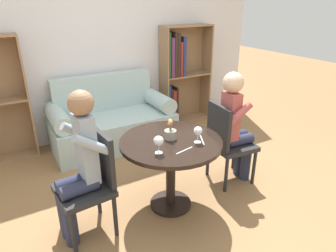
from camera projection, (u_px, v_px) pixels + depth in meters
ground_plane at (171, 204)px, 2.95m from camera, size 16.00×16.00×0.00m
back_wall at (95, 40)px, 4.02m from camera, size 5.20×0.05×2.70m
round_table at (171, 154)px, 2.73m from camera, size 0.93×0.93×0.70m
couch at (112, 122)px, 4.09m from camera, size 1.60×0.80×0.92m
bookshelf_right at (179, 74)px, 4.69m from camera, size 0.81×0.28×1.51m
chair_left at (92, 180)px, 2.46m from camera, size 0.45×0.45×0.90m
chair_right at (227, 140)px, 3.15m from camera, size 0.46×0.46×0.90m
person_left at (79, 166)px, 2.34m from camera, size 0.44×0.36×1.27m
person_right at (236, 125)px, 3.11m from camera, size 0.44×0.37×1.22m
wine_glass_left at (159, 141)px, 2.42m from camera, size 0.08×0.08×0.15m
wine_glass_right at (198, 131)px, 2.60m from camera, size 0.08×0.08×0.15m
flower_vase at (170, 132)px, 2.68m from camera, size 0.11×0.11×0.19m
knife_left_setting at (185, 150)px, 2.50m from camera, size 0.19×0.05×0.00m
fork_left_setting at (202, 140)px, 2.68m from camera, size 0.09×0.18×0.00m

